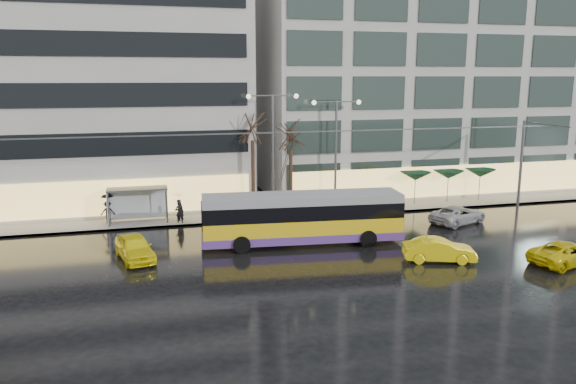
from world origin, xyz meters
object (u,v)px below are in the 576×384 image
object	(u,v)px
bus_shelter	(132,197)
street_lamp_near	(273,137)
taxi_a	(135,247)
trolleybus	(302,220)

from	to	relation	value
bus_shelter	street_lamp_near	xyz separation A→B (m)	(10.38, 0.11, 4.03)
street_lamp_near	taxi_a	bearing A→B (deg)	-140.34
trolleybus	bus_shelter	distance (m)	13.02
trolleybus	taxi_a	world-z (taller)	trolleybus
bus_shelter	taxi_a	distance (m)	8.44
trolleybus	taxi_a	distance (m)	10.31
taxi_a	bus_shelter	bearing A→B (deg)	78.16
bus_shelter	taxi_a	xyz separation A→B (m)	(0.18, -8.34, -1.23)
trolleybus	bus_shelter	bearing A→B (deg)	143.37
street_lamp_near	taxi_a	distance (m)	14.26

